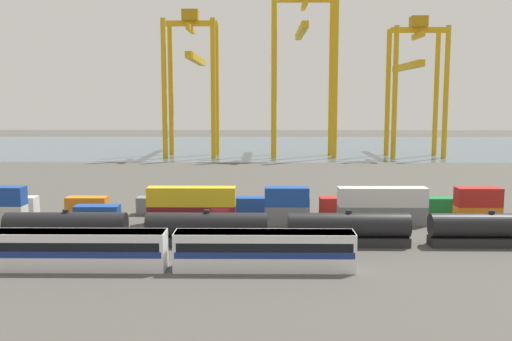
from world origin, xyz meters
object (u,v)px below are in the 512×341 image
Objects in this scene: shipping_container_17 at (452,206)px; gantry_crane_west at (192,69)px; shipping_container_5 at (287,215)px; gantry_crane_central at (303,54)px; shipping_container_7 at (382,215)px; freight_tank_row at (207,229)px; passenger_train at (170,249)px; gantry_crane_east at (414,74)px.

gantry_crane_west is (-50.03, 91.68, 25.20)m from shipping_container_17.
shipping_container_17 is (25.01, 6.88, 0.00)m from shipping_container_5.
shipping_container_5 is 104.76m from gantry_crane_west.
shipping_container_7 is at bearing -87.54° from gantry_crane_central.
freight_tank_row reaches higher than shipping_container_17.
freight_tank_row is 39.35m from shipping_container_17.
passenger_train is 0.46× the size of freight_tank_row.
freight_tank_row is 1.60× the size of gantry_crane_central.
shipping_container_5 is at bearing 58.82° from passenger_train.
shipping_container_7 is at bearing 39.06° from passenger_train.
freight_tank_row is 13.41× the size of shipping_container_5.
passenger_train is 6.17× the size of shipping_container_5.
passenger_train is 3.08× the size of shipping_container_7.
shipping_container_5 is 0.50× the size of shipping_container_17.
gantry_crane_central is at bearing -1.70° from gantry_crane_west.
shipping_container_5 and shipping_container_7 have the same top height.
gantry_crane_east is at bearing 66.34° from shipping_container_5.
gantry_crane_central reaches higher than gantry_crane_east.
gantry_crane_west is at bearing 118.62° from shipping_container_17.
shipping_container_7 is (25.75, 20.89, -0.84)m from passenger_train.
freight_tank_row is 6.69× the size of shipping_container_17.
freight_tank_row reaches higher than shipping_container_5.
gantry_crane_central reaches higher than shipping_container_17.
shipping_container_7 is (22.98, 11.30, -0.69)m from freight_tank_row.
gantry_crane_west is 1.05× the size of gantry_crane_east.
shipping_container_5 is at bearing 180.00° from shipping_container_7.
shipping_container_17 is (37.65, 27.78, -0.84)m from passenger_train.
gantry_crane_west is 67.88m from gantry_crane_east.
gantry_crane_central is (8.91, 97.56, 29.68)m from shipping_container_5.
gantry_crane_east is at bearing 0.32° from gantry_crane_central.
gantry_crane_west is at bearing 104.24° from shipping_container_5.
gantry_crane_east reaches higher than shipping_container_7.
shipping_container_7 is at bearing -106.92° from gantry_crane_east.
gantry_crane_west is (-12.37, 119.46, 24.36)m from passenger_train.
shipping_container_5 is 109.31m from gantry_crane_east.
gantry_crane_central reaches higher than gantry_crane_west.
shipping_container_7 is at bearing -68.85° from gantry_crane_west.
shipping_container_17 is 0.28× the size of gantry_crane_west.
shipping_container_5 is 0.14× the size of gantry_crane_west.
freight_tank_row is at bearing -153.81° from shipping_container_7.
freight_tank_row is 25.62m from shipping_container_7.
gantry_crane_central is (18.79, 108.86, 28.99)m from freight_tank_row.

